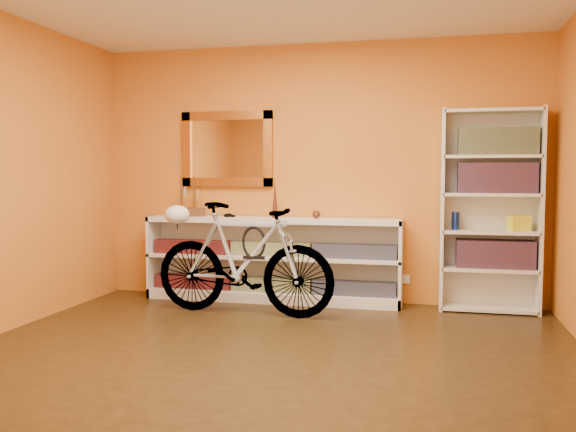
% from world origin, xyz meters
% --- Properties ---
extents(floor, '(4.50, 4.00, 0.01)m').
position_xyz_m(floor, '(0.00, 0.00, -0.01)').
color(floor, black).
rests_on(floor, ground).
extents(back_wall, '(4.50, 0.01, 2.60)m').
position_xyz_m(back_wall, '(0.00, 2.00, 1.30)').
color(back_wall, '#C76B1D').
rests_on(back_wall, ground).
extents(gilt_mirror, '(0.98, 0.06, 0.78)m').
position_xyz_m(gilt_mirror, '(-0.95, 1.97, 1.55)').
color(gilt_mirror, '#9B5C1C').
rests_on(gilt_mirror, back_wall).
extents(wall_socket, '(0.09, 0.02, 0.09)m').
position_xyz_m(wall_socket, '(0.90, 1.99, 0.25)').
color(wall_socket, silver).
rests_on(wall_socket, back_wall).
extents(console_unit, '(2.60, 0.35, 0.85)m').
position_xyz_m(console_unit, '(-0.43, 1.81, 0.42)').
color(console_unit, silver).
rests_on(console_unit, floor).
extents(cd_row_lower, '(2.50, 0.13, 0.14)m').
position_xyz_m(cd_row_lower, '(-0.43, 1.79, 0.17)').
color(cd_row_lower, black).
rests_on(cd_row_lower, console_unit).
extents(cd_row_upper, '(2.50, 0.13, 0.14)m').
position_xyz_m(cd_row_upper, '(-0.43, 1.79, 0.54)').
color(cd_row_upper, navy).
rests_on(cd_row_upper, console_unit).
extents(model_ship, '(0.37, 0.23, 0.41)m').
position_xyz_m(model_ship, '(-1.33, 1.81, 1.06)').
color(model_ship, '#462813').
rests_on(model_ship, console_unit).
extents(toy_car, '(0.00, 0.00, 0.00)m').
position_xyz_m(toy_car, '(-0.87, 1.81, 0.85)').
color(toy_car, black).
rests_on(toy_car, console_unit).
extents(bronze_ornament, '(0.06, 0.06, 0.37)m').
position_xyz_m(bronze_ornament, '(-0.39, 1.81, 1.04)').
color(bronze_ornament, '#522C1C').
rests_on(bronze_ornament, console_unit).
extents(decorative_orb, '(0.08, 0.08, 0.08)m').
position_xyz_m(decorative_orb, '(0.03, 1.81, 0.89)').
color(decorative_orb, '#522C1C').
rests_on(decorative_orb, console_unit).
extents(bookcase, '(0.90, 0.30, 1.90)m').
position_xyz_m(bookcase, '(1.67, 1.84, 0.95)').
color(bookcase, silver).
rests_on(bookcase, floor).
extents(book_row_a, '(0.70, 0.22, 0.26)m').
position_xyz_m(book_row_a, '(1.72, 1.84, 0.55)').
color(book_row_a, maroon).
rests_on(book_row_a, bookcase).
extents(book_row_b, '(0.70, 0.22, 0.28)m').
position_xyz_m(book_row_b, '(1.72, 1.84, 1.25)').
color(book_row_b, maroon).
rests_on(book_row_b, bookcase).
extents(book_row_c, '(0.70, 0.22, 0.25)m').
position_xyz_m(book_row_c, '(1.72, 1.84, 1.59)').
color(book_row_c, '#194C5A').
rests_on(book_row_c, bookcase).
extents(travel_mug, '(0.07, 0.07, 0.17)m').
position_xyz_m(travel_mug, '(1.36, 1.82, 0.85)').
color(travel_mug, navy).
rests_on(travel_mug, bookcase).
extents(red_tin, '(0.13, 0.13, 0.16)m').
position_xyz_m(red_tin, '(1.47, 1.87, 1.55)').
color(red_tin, maroon).
rests_on(red_tin, bookcase).
extents(yellow_bag, '(0.21, 0.18, 0.14)m').
position_xyz_m(yellow_bag, '(1.92, 1.80, 0.84)').
color(yellow_bag, yellow).
rests_on(yellow_bag, bookcase).
extents(bicycle, '(0.60, 1.79, 1.03)m').
position_xyz_m(bicycle, '(-0.53, 1.18, 0.52)').
color(bicycle, silver).
rests_on(bicycle, floor).
extents(helmet, '(0.24, 0.22, 0.18)m').
position_xyz_m(helmet, '(-1.20, 1.24, 0.91)').
color(helmet, white).
rests_on(helmet, bicycle).
extents(u_lock, '(0.22, 0.02, 0.22)m').
position_xyz_m(u_lock, '(-0.43, 1.18, 0.67)').
color(u_lock, black).
rests_on(u_lock, bicycle).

